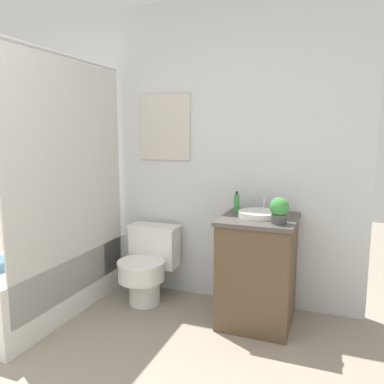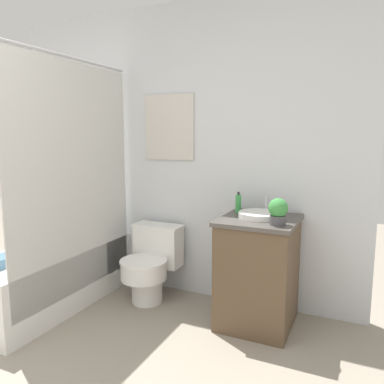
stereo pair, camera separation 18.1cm
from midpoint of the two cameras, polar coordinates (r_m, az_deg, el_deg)
name	(u,v)px [view 2 (the right image)]	position (r m, az deg, el deg)	size (l,w,h in m)	color
wall_back	(175,153)	(3.31, -0.96, 6.02)	(3.26, 0.07, 2.50)	silver
shower_area	(52,271)	(3.35, -19.15, -11.27)	(0.65, 1.41, 1.98)	white
toilet	(151,263)	(3.27, -4.68, -10.71)	(0.44, 0.54, 0.63)	white
vanity	(258,271)	(2.89, 11.81, -11.76)	(0.55, 0.58, 0.81)	brown
sink	(260,215)	(2.79, 12.19, -3.42)	(0.32, 0.35, 0.13)	white
soap_bottle	(238,203)	(2.94, 8.83, -1.75)	(0.04, 0.04, 0.16)	green
potted_plant	(278,211)	(2.58, 14.95, -2.81)	(0.13, 0.13, 0.18)	#4C4C51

